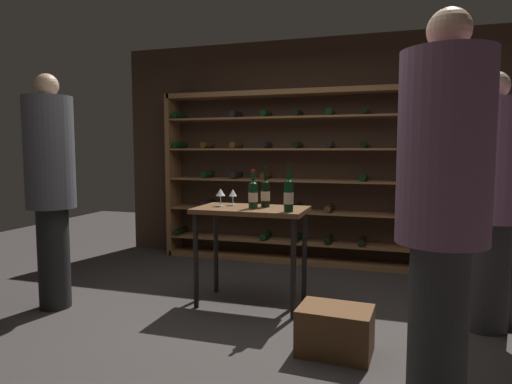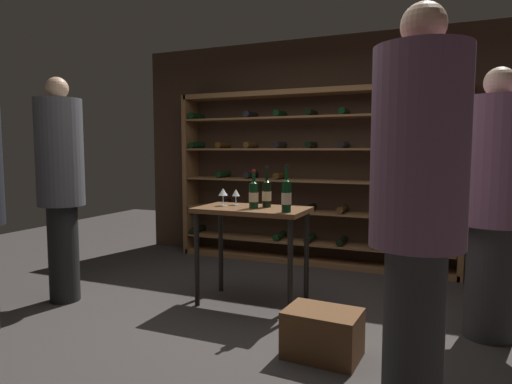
{
  "view_description": "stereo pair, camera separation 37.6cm",
  "coord_description": "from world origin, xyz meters",
  "px_view_note": "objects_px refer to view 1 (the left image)",
  "views": [
    {
      "loc": [
        1.06,
        -3.28,
        1.35
      ],
      "look_at": [
        -0.06,
        0.31,
        1.0
      ],
      "focal_mm": 31.48,
      "sensor_mm": 36.0,
      "label": 1
    },
    {
      "loc": [
        1.41,
        -3.15,
        1.35
      ],
      "look_at": [
        -0.06,
        0.31,
        1.0
      ],
      "focal_mm": 31.48,
      "sensor_mm": 36.0,
      "label": 2
    }
  ],
  "objects_px": {
    "person_bystander_red_print": "(51,179)",
    "wine_bottle_gold_foil": "(265,193)",
    "wine_rack": "(299,177)",
    "wine_bottle_amber_reserve": "(253,194)",
    "wine_crate": "(335,331)",
    "person_bystander_dark_jacket": "(443,195)",
    "wine_glass_stemmed_right": "(233,194)",
    "wine_bottle_black_capsule": "(289,195)",
    "tasting_table": "(251,221)",
    "wine_glass_stemmed_left": "(221,193)",
    "person_guest_plum_blouse": "(490,190)"
  },
  "relations": [
    {
      "from": "wine_bottle_amber_reserve",
      "to": "wine_bottle_black_capsule",
      "type": "xyz_separation_m",
      "value": [
        0.34,
        -0.13,
        0.02
      ]
    },
    {
      "from": "person_guest_plum_blouse",
      "to": "wine_glass_stemmed_right",
      "type": "relative_size",
      "value": 13.38
    },
    {
      "from": "person_bystander_red_print",
      "to": "person_bystander_dark_jacket",
      "type": "relative_size",
      "value": 0.97
    },
    {
      "from": "wine_rack",
      "to": "wine_glass_stemmed_left",
      "type": "distance_m",
      "value": 1.61
    },
    {
      "from": "person_bystander_red_print",
      "to": "wine_crate",
      "type": "distance_m",
      "value": 2.61
    },
    {
      "from": "tasting_table",
      "to": "wine_bottle_black_capsule",
      "type": "relative_size",
      "value": 2.52
    },
    {
      "from": "wine_glass_stemmed_left",
      "to": "wine_crate",
      "type": "bearing_deg",
      "value": -34.34
    },
    {
      "from": "wine_glass_stemmed_left",
      "to": "person_guest_plum_blouse",
      "type": "bearing_deg",
      "value": 0.18
    },
    {
      "from": "wine_bottle_amber_reserve",
      "to": "wine_glass_stemmed_left",
      "type": "height_order",
      "value": "wine_bottle_amber_reserve"
    },
    {
      "from": "tasting_table",
      "to": "person_bystander_dark_jacket",
      "type": "relative_size",
      "value": 0.47
    },
    {
      "from": "person_bystander_red_print",
      "to": "wine_crate",
      "type": "height_order",
      "value": "person_bystander_red_print"
    },
    {
      "from": "tasting_table",
      "to": "person_bystander_red_print",
      "type": "height_order",
      "value": "person_bystander_red_print"
    },
    {
      "from": "tasting_table",
      "to": "wine_bottle_black_capsule",
      "type": "xyz_separation_m",
      "value": [
        0.37,
        -0.16,
        0.26
      ]
    },
    {
      "from": "wine_bottle_amber_reserve",
      "to": "wine_rack",
      "type": "bearing_deg",
      "value": 88.0
    },
    {
      "from": "wine_rack",
      "to": "wine_crate",
      "type": "relative_size",
      "value": 6.97
    },
    {
      "from": "wine_crate",
      "to": "person_bystander_red_print",
      "type": "bearing_deg",
      "value": 175.9
    },
    {
      "from": "wine_rack",
      "to": "wine_bottle_gold_foil",
      "type": "relative_size",
      "value": 9.31
    },
    {
      "from": "wine_crate",
      "to": "wine_bottle_black_capsule",
      "type": "bearing_deg",
      "value": 128.25
    },
    {
      "from": "wine_crate",
      "to": "wine_bottle_amber_reserve",
      "type": "distance_m",
      "value": 1.35
    },
    {
      "from": "tasting_table",
      "to": "wine_glass_stemmed_right",
      "type": "xyz_separation_m",
      "value": [
        -0.21,
        0.11,
        0.22
      ]
    },
    {
      "from": "wine_bottle_amber_reserve",
      "to": "person_guest_plum_blouse",
      "type": "bearing_deg",
      "value": 1.88
    },
    {
      "from": "wine_bottle_gold_foil",
      "to": "person_guest_plum_blouse",
      "type": "bearing_deg",
      "value": -1.65
    },
    {
      "from": "person_guest_plum_blouse",
      "to": "person_bystander_dark_jacket",
      "type": "xyz_separation_m",
      "value": [
        -0.44,
        -1.26,
        0.08
      ]
    },
    {
      "from": "wine_glass_stemmed_left",
      "to": "tasting_table",
      "type": "bearing_deg",
      "value": -3.68
    },
    {
      "from": "person_guest_plum_blouse",
      "to": "wine_crate",
      "type": "height_order",
      "value": "person_guest_plum_blouse"
    },
    {
      "from": "person_bystander_red_print",
      "to": "wine_bottle_gold_foil",
      "type": "xyz_separation_m",
      "value": [
        1.7,
        0.65,
        -0.12
      ]
    },
    {
      "from": "tasting_table",
      "to": "wine_bottle_amber_reserve",
      "type": "bearing_deg",
      "value": -49.77
    },
    {
      "from": "wine_bottle_gold_foil",
      "to": "wine_crate",
      "type": "bearing_deg",
      "value": -48.65
    },
    {
      "from": "wine_rack",
      "to": "wine_bottle_gold_foil",
      "type": "bearing_deg",
      "value": -89.26
    },
    {
      "from": "wine_glass_stemmed_right",
      "to": "wine_crate",
      "type": "bearing_deg",
      "value": -39.6
    },
    {
      "from": "tasting_table",
      "to": "wine_glass_stemmed_left",
      "type": "height_order",
      "value": "wine_glass_stemmed_left"
    },
    {
      "from": "person_bystander_dark_jacket",
      "to": "wine_glass_stemmed_right",
      "type": "bearing_deg",
      "value": -129.96
    },
    {
      "from": "wine_rack",
      "to": "wine_crate",
      "type": "xyz_separation_m",
      "value": [
        0.74,
        -2.33,
        -0.88
      ]
    },
    {
      "from": "person_bystander_red_print",
      "to": "wine_glass_stemmed_right",
      "type": "relative_size",
      "value": 13.79
    },
    {
      "from": "tasting_table",
      "to": "wine_crate",
      "type": "height_order",
      "value": "tasting_table"
    },
    {
      "from": "person_guest_plum_blouse",
      "to": "wine_glass_stemmed_right",
      "type": "bearing_deg",
      "value": 177.16
    },
    {
      "from": "wine_bottle_gold_foil",
      "to": "person_bystander_red_print",
      "type": "bearing_deg",
      "value": -159.09
    },
    {
      "from": "wine_rack",
      "to": "tasting_table",
      "type": "xyz_separation_m",
      "value": [
        -0.09,
        -1.58,
        -0.29
      ]
    },
    {
      "from": "wine_bottle_amber_reserve",
      "to": "wine_bottle_gold_foil",
      "type": "xyz_separation_m",
      "value": [
        0.08,
        0.11,
        0.0
      ]
    },
    {
      "from": "person_bystander_red_print",
      "to": "person_bystander_dark_jacket",
      "type": "bearing_deg",
      "value": 136.81
    },
    {
      "from": "wine_crate",
      "to": "wine_bottle_black_capsule",
      "type": "distance_m",
      "value": 1.12
    },
    {
      "from": "tasting_table",
      "to": "wine_crate",
      "type": "xyz_separation_m",
      "value": [
        0.83,
        -0.75,
        -0.58
      ]
    },
    {
      "from": "person_bystander_dark_jacket",
      "to": "person_guest_plum_blouse",
      "type": "bearing_deg",
      "value": 160.59
    },
    {
      "from": "wine_bottle_amber_reserve",
      "to": "wine_glass_stemmed_right",
      "type": "distance_m",
      "value": 0.28
    },
    {
      "from": "person_bystander_dark_jacket",
      "to": "wine_bottle_black_capsule",
      "type": "xyz_separation_m",
      "value": [
        -1.05,
        1.08,
        -0.13
      ]
    },
    {
      "from": "wine_bottle_amber_reserve",
      "to": "wine_bottle_gold_foil",
      "type": "bearing_deg",
      "value": 55.37
    },
    {
      "from": "wine_glass_stemmed_right",
      "to": "tasting_table",
      "type": "bearing_deg",
      "value": -28.15
    },
    {
      "from": "wine_bottle_black_capsule",
      "to": "wine_glass_stemmed_left",
      "type": "distance_m",
      "value": 0.69
    },
    {
      "from": "person_bystander_red_print",
      "to": "wine_bottle_amber_reserve",
      "type": "bearing_deg",
      "value": 167.64
    },
    {
      "from": "wine_glass_stemmed_right",
      "to": "wine_bottle_amber_reserve",
      "type": "bearing_deg",
      "value": -31.54
    }
  ]
}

